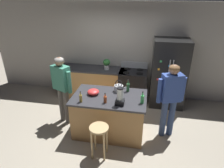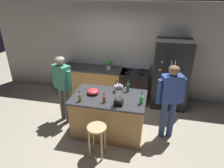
# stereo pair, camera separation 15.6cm
# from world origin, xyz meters

# --- Properties ---
(ground_plane) EXTENTS (14.00, 14.00, 0.00)m
(ground_plane) POSITION_xyz_m (0.00, 0.00, 0.00)
(ground_plane) COLOR #B2A893
(back_wall) EXTENTS (8.00, 0.10, 2.70)m
(back_wall) POSITION_xyz_m (0.00, 1.95, 1.35)
(back_wall) COLOR #BCB7AD
(back_wall) RESTS_ON ground_plane
(kitchen_island) EXTENTS (1.56, 0.96, 0.91)m
(kitchen_island) POSITION_xyz_m (0.00, 0.00, 0.46)
(kitchen_island) COLOR #B7844C
(kitchen_island) RESTS_ON ground_plane
(back_counter_run) EXTENTS (2.00, 0.64, 0.91)m
(back_counter_run) POSITION_xyz_m (-0.80, 1.55, 0.45)
(back_counter_run) COLOR #B7844C
(back_counter_run) RESTS_ON ground_plane
(refrigerator) EXTENTS (0.90, 0.73, 1.84)m
(refrigerator) POSITION_xyz_m (1.31, 1.50, 0.92)
(refrigerator) COLOR black
(refrigerator) RESTS_ON ground_plane
(stove_range) EXTENTS (0.76, 0.65, 1.09)m
(stove_range) POSITION_xyz_m (0.37, 1.52, 0.47)
(stove_range) COLOR black
(stove_range) RESTS_ON ground_plane
(person_by_island_left) EXTENTS (0.58, 0.36, 1.64)m
(person_by_island_left) POSITION_xyz_m (-1.14, 0.19, 1.00)
(person_by_island_left) COLOR #66605B
(person_by_island_left) RESTS_ON ground_plane
(person_by_sink_right) EXTENTS (0.59, 0.34, 1.65)m
(person_by_sink_right) POSITION_xyz_m (1.25, 0.13, 1.00)
(person_by_sink_right) COLOR #384C7A
(person_by_sink_right) RESTS_ON ground_plane
(bar_stool) EXTENTS (0.36, 0.36, 0.67)m
(bar_stool) POSITION_xyz_m (-0.05, -0.75, 0.52)
(bar_stool) COLOR tan
(bar_stool) RESTS_ON ground_plane
(potted_plant) EXTENTS (0.20, 0.20, 0.30)m
(potted_plant) POSITION_xyz_m (-0.39, 1.55, 1.08)
(potted_plant) COLOR silver
(potted_plant) RESTS_ON back_counter_run
(blender_appliance) EXTENTS (0.17, 0.17, 0.36)m
(blender_appliance) POSITION_xyz_m (0.26, -0.27, 1.06)
(blender_appliance) COLOR black
(blender_appliance) RESTS_ON kitchen_island
(bottle_vinegar) EXTENTS (0.06, 0.06, 0.24)m
(bottle_vinegar) POSITION_xyz_m (-0.52, -0.33, 0.99)
(bottle_vinegar) COLOR olive
(bottle_vinegar) RESTS_ON kitchen_island
(bottle_olive_oil) EXTENTS (0.07, 0.07, 0.28)m
(bottle_olive_oil) POSITION_xyz_m (0.36, 0.31, 1.01)
(bottle_olive_oil) COLOR #2D6638
(bottle_olive_oil) RESTS_ON kitchen_island
(bottle_cooking_sauce) EXTENTS (0.06, 0.06, 0.22)m
(bottle_cooking_sauce) POSITION_xyz_m (-0.03, -0.26, 0.99)
(bottle_cooking_sauce) COLOR #B24C26
(bottle_cooking_sauce) RESTS_ON kitchen_island
(bottle_soda) EXTENTS (0.07, 0.07, 0.26)m
(bottle_soda) POSITION_xyz_m (0.69, -0.15, 1.00)
(bottle_soda) COLOR #3FB259
(bottle_soda) RESTS_ON kitchen_island
(mixing_bowl) EXTENTS (0.25, 0.25, 0.11)m
(mixing_bowl) POSITION_xyz_m (-0.36, 0.03, 0.97)
(mixing_bowl) COLOR red
(mixing_bowl) RESTS_ON kitchen_island
(tea_kettle) EXTENTS (0.28, 0.20, 0.27)m
(tea_kettle) POSITION_xyz_m (0.16, 0.27, 0.99)
(tea_kettle) COLOR #B7BABF
(tea_kettle) RESTS_ON kitchen_island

